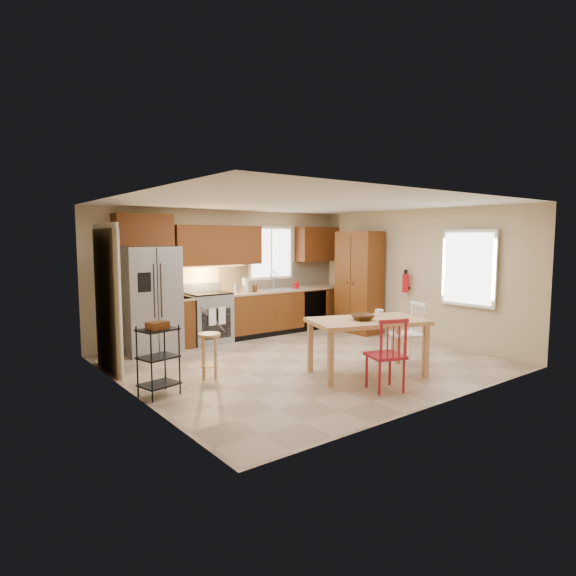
% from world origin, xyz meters
% --- Properties ---
extents(floor, '(5.50, 5.50, 0.00)m').
position_xyz_m(floor, '(0.00, 0.00, 0.00)').
color(floor, tan).
rests_on(floor, ground).
extents(ceiling, '(5.50, 5.00, 0.02)m').
position_xyz_m(ceiling, '(0.00, 0.00, 2.50)').
color(ceiling, silver).
rests_on(ceiling, ground).
extents(wall_back, '(5.50, 0.02, 2.50)m').
position_xyz_m(wall_back, '(0.00, 2.50, 1.25)').
color(wall_back, '#CCB793').
rests_on(wall_back, ground).
extents(wall_front, '(5.50, 0.02, 2.50)m').
position_xyz_m(wall_front, '(0.00, -2.50, 1.25)').
color(wall_front, '#CCB793').
rests_on(wall_front, ground).
extents(wall_left, '(0.02, 5.00, 2.50)m').
position_xyz_m(wall_left, '(-2.75, 0.00, 1.25)').
color(wall_left, '#CCB793').
rests_on(wall_left, ground).
extents(wall_right, '(0.02, 5.00, 2.50)m').
position_xyz_m(wall_right, '(2.75, 0.00, 1.25)').
color(wall_right, '#CCB793').
rests_on(wall_right, ground).
extents(refrigerator, '(0.92, 0.75, 1.82)m').
position_xyz_m(refrigerator, '(-1.70, 2.12, 0.91)').
color(refrigerator, gray).
rests_on(refrigerator, floor).
extents(range_stove, '(0.76, 0.63, 0.92)m').
position_xyz_m(range_stove, '(-0.55, 2.19, 0.46)').
color(range_stove, gray).
rests_on(range_stove, floor).
extents(base_cabinet_narrow, '(0.30, 0.60, 0.90)m').
position_xyz_m(base_cabinet_narrow, '(-1.10, 2.20, 0.45)').
color(base_cabinet_narrow, '#603411').
rests_on(base_cabinet_narrow, floor).
extents(base_cabinet_run, '(2.92, 0.60, 0.90)m').
position_xyz_m(base_cabinet_run, '(1.29, 2.20, 0.45)').
color(base_cabinet_run, '#603411').
rests_on(base_cabinet_run, floor).
extents(dishwasher, '(0.60, 0.02, 0.78)m').
position_xyz_m(dishwasher, '(1.85, 1.91, 0.45)').
color(dishwasher, black).
rests_on(dishwasher, floor).
extents(backsplash, '(2.92, 0.03, 0.55)m').
position_xyz_m(backsplash, '(1.29, 2.48, 1.18)').
color(backsplash, beige).
rests_on(backsplash, wall_back).
extents(upper_over_fridge, '(1.00, 0.35, 0.55)m').
position_xyz_m(upper_over_fridge, '(-1.70, 2.33, 2.10)').
color(upper_over_fridge, '#612C10').
rests_on(upper_over_fridge, wall_back).
extents(upper_left_block, '(1.80, 0.35, 0.75)m').
position_xyz_m(upper_left_block, '(-0.25, 2.33, 1.83)').
color(upper_left_block, '#612C10').
rests_on(upper_left_block, wall_back).
extents(upper_right_block, '(1.00, 0.35, 0.75)m').
position_xyz_m(upper_right_block, '(2.25, 2.33, 1.83)').
color(upper_right_block, '#612C10').
rests_on(upper_right_block, wall_back).
extents(window_back, '(1.12, 0.04, 1.12)m').
position_xyz_m(window_back, '(1.10, 2.48, 1.65)').
color(window_back, white).
rests_on(window_back, wall_back).
extents(sink, '(0.62, 0.46, 0.16)m').
position_xyz_m(sink, '(1.10, 2.20, 0.86)').
color(sink, gray).
rests_on(sink, base_cabinet_run).
extents(undercab_glow, '(1.60, 0.30, 0.01)m').
position_xyz_m(undercab_glow, '(-0.55, 2.30, 1.43)').
color(undercab_glow, '#FFBF66').
rests_on(undercab_glow, wall_back).
extents(soap_bottle, '(0.09, 0.09, 0.19)m').
position_xyz_m(soap_bottle, '(1.48, 2.10, 1.00)').
color(soap_bottle, red).
rests_on(soap_bottle, base_cabinet_run).
extents(paper_towel, '(0.12, 0.12, 0.28)m').
position_xyz_m(paper_towel, '(0.25, 2.15, 1.04)').
color(paper_towel, white).
rests_on(paper_towel, base_cabinet_run).
extents(canister_steel, '(0.11, 0.11, 0.18)m').
position_xyz_m(canister_steel, '(0.05, 2.15, 0.99)').
color(canister_steel, gray).
rests_on(canister_steel, base_cabinet_run).
extents(canister_wood, '(0.10, 0.10, 0.14)m').
position_xyz_m(canister_wood, '(0.45, 2.12, 0.97)').
color(canister_wood, '#452A12').
rests_on(canister_wood, base_cabinet_run).
extents(pantry, '(0.50, 0.95, 2.10)m').
position_xyz_m(pantry, '(2.43, 1.20, 1.05)').
color(pantry, '#603411').
rests_on(pantry, floor).
extents(fire_extinguisher, '(0.12, 0.12, 0.36)m').
position_xyz_m(fire_extinguisher, '(2.63, 0.15, 1.10)').
color(fire_extinguisher, red).
rests_on(fire_extinguisher, wall_right).
extents(window_right, '(0.04, 1.02, 1.32)m').
position_xyz_m(window_right, '(2.68, -1.15, 1.45)').
color(window_right, white).
rests_on(window_right, wall_right).
extents(doorway, '(0.04, 0.95, 2.10)m').
position_xyz_m(doorway, '(-2.67, 1.30, 1.05)').
color(doorway, '#8C7A59').
rests_on(doorway, wall_left).
extents(dining_table, '(1.83, 1.39, 0.79)m').
position_xyz_m(dining_table, '(0.27, -1.10, 0.40)').
color(dining_table, tan).
rests_on(dining_table, floor).
extents(chair_red, '(0.57, 0.57, 0.95)m').
position_xyz_m(chair_red, '(-0.08, -1.75, 0.48)').
color(chair_red, maroon).
rests_on(chair_red, floor).
extents(chair_white, '(0.57, 0.57, 0.95)m').
position_xyz_m(chair_white, '(1.22, -1.05, 0.48)').
color(chair_white, white).
rests_on(chair_white, floor).
extents(table_bowl, '(0.42, 0.42, 0.08)m').
position_xyz_m(table_bowl, '(0.16, -1.10, 0.80)').
color(table_bowl, '#452A12').
rests_on(table_bowl, dining_table).
extents(table_jar, '(0.16, 0.16, 0.14)m').
position_xyz_m(table_jar, '(0.62, -1.00, 0.83)').
color(table_jar, white).
rests_on(table_jar, dining_table).
extents(bar_stool, '(0.41, 0.41, 0.64)m').
position_xyz_m(bar_stool, '(-1.64, 0.09, 0.32)').
color(bar_stool, tan).
rests_on(bar_stool, floor).
extents(utility_cart, '(0.51, 0.43, 0.89)m').
position_xyz_m(utility_cart, '(-2.50, -0.20, 0.45)').
color(utility_cart, black).
rests_on(utility_cart, floor).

